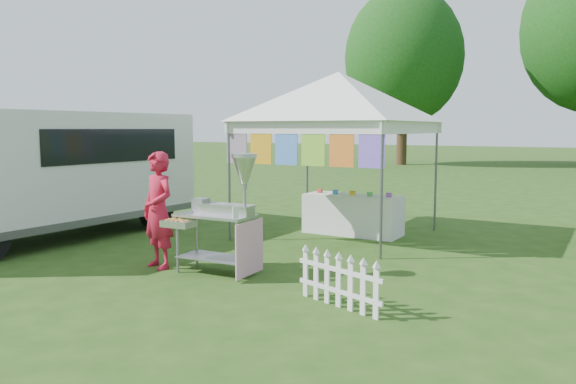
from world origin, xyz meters
The scene contains 8 objects.
ground centered at (0.00, 0.00, 0.00)m, with size 120.00×120.00×0.00m, color #244413.
canopy_main centered at (0.00, 3.49, 2.99)m, with size 4.24×4.24×3.45m.
tree_left centered at (-6.00, 24.00, 5.83)m, with size 6.40×6.40×9.53m.
donut_cart centered at (-0.04, 0.14, 0.97)m, with size 1.18×0.87×1.65m.
vendor centered at (-1.09, -0.03, 0.83)m, with size 0.60×0.40×1.66m, color #BA1631.
cargo_van centered at (-4.38, 0.73, 1.22)m, with size 2.33×5.51×2.27m.
picket_fence centered at (1.88, -0.34, 0.29)m, with size 1.20×0.42×0.56m.
display_table centered at (0.21, 3.73, 0.37)m, with size 1.80×0.70×0.74m, color white.
Camera 1 is at (4.50, -5.82, 1.97)m, focal length 35.00 mm.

